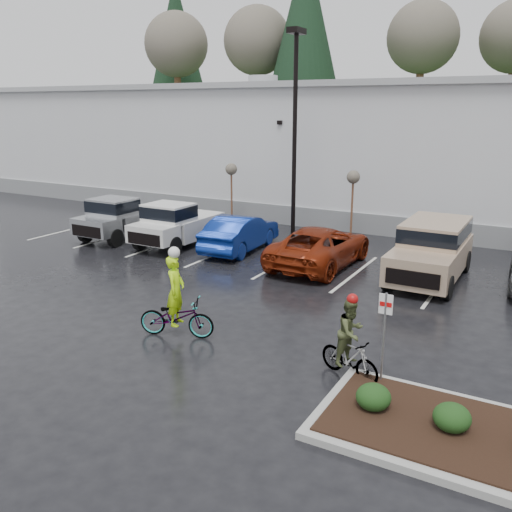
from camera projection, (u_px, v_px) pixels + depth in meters
The scene contains 16 objects.
ground at pixel (230, 353), 13.61m from camera, with size 120.00×120.00×0.00m, color black.
warehouse at pixel (432, 148), 31.10m from camera, with size 60.50×15.50×7.20m.
wooded_ridge at pixel (484, 139), 50.60m from camera, with size 80.00×25.00×6.00m, color #243E19.
lamppost at pixel (295, 113), 24.05m from camera, with size 0.50×1.00×9.22m.
sapling_west at pixel (231, 173), 27.57m from camera, with size 0.60×0.60×3.20m.
sapling_mid at pixel (353, 181), 24.50m from camera, with size 0.60×0.60×3.20m.
shrub_a at pixel (373, 397), 10.77m from camera, with size 0.70×0.70×0.52m, color black.
shrub_b at pixel (452, 418), 10.06m from camera, with size 0.70×0.70×0.52m, color black.
fire_lane_sign at pixel (384, 328), 11.60m from camera, with size 0.30×0.05×2.20m.
pickup_silver at pixel (127, 216), 25.58m from camera, with size 2.10×5.20×1.96m, color #A0A3A8, non-canonical shape.
pickup_white at pixel (182, 222), 24.21m from camera, with size 2.10×5.20×1.96m, color silver, non-canonical shape.
car_blue at pixel (240, 233), 23.14m from camera, with size 1.64×4.69×1.55m, color navy.
car_red at pixel (320, 246), 20.94m from camera, with size 2.55×5.52×1.53m, color maroon.
suv_tan at pixel (431, 252), 19.09m from camera, with size 2.20×5.10×2.06m, color tan, non-canonical shape.
cyclist_hivis at pixel (176, 309), 14.44m from camera, with size 2.18×1.32×2.49m.
cyclist_olive at pixel (350, 347), 12.20m from camera, with size 1.62×0.94×2.03m.
Camera 1 is at (6.68, -10.54, 6.00)m, focal length 38.00 mm.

